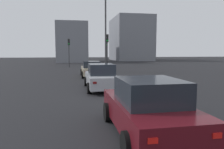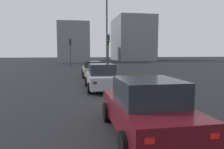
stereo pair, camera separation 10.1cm
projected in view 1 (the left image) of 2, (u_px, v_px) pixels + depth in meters
name	position (u px, v px, depth m)	size (l,w,h in m)	color
ground_plane	(107.00, 94.00, 12.64)	(160.00, 160.00, 0.20)	black
car_beige_lead	(91.00, 69.00, 20.64)	(4.37, 1.97, 1.49)	tan
car_silver_second	(101.00, 77.00, 13.76)	(4.56, 1.95, 1.63)	#A8AAB2
car_maroon_third	(148.00, 108.00, 6.20)	(4.37, 2.11, 1.64)	#510F16
traffic_light_near_left	(107.00, 45.00, 25.26)	(0.32, 0.28, 4.39)	#2D2D30
traffic_light_near_right	(69.00, 47.00, 32.14)	(0.32, 0.30, 4.26)	#2D2D30
traffic_light_far_left	(107.00, 48.00, 34.59)	(0.32, 0.29, 4.15)	#2D2D30
street_lamp_kerbside	(105.00, 29.00, 26.27)	(0.56, 0.36, 8.98)	#2D2D30
street_lamp_far	(106.00, 29.00, 24.50)	(0.56, 0.36, 8.64)	#2D2D30
building_facade_left	(130.00, 39.00, 60.38)	(15.25, 9.45, 11.66)	slate
building_facade_center	(72.00, 43.00, 50.99)	(12.14, 6.81, 8.86)	slate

